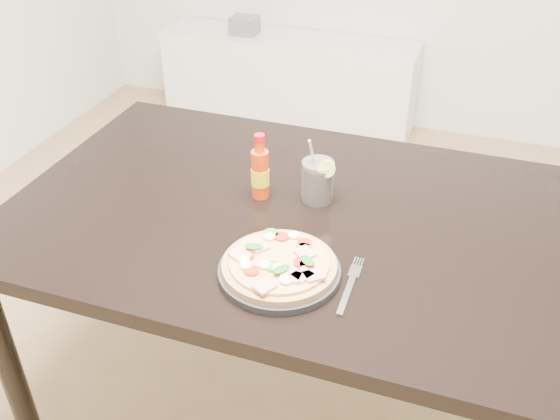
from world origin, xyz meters
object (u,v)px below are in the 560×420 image
(fork, at_px, (351,283))
(media_console, at_px, (289,81))
(pizza, at_px, (279,264))
(cola_cup, at_px, (318,182))
(hot_sauce_bottle, at_px, (260,173))
(dining_table, at_px, (296,239))
(plate, at_px, (279,271))

(fork, xyz_separation_m, media_console, (-0.86, 2.17, -0.50))
(pizza, relative_size, cola_cup, 1.40)
(cola_cup, relative_size, fork, 0.92)
(hot_sauce_bottle, bearing_deg, pizza, -62.11)
(fork, height_order, media_console, fork)
(dining_table, relative_size, plate, 5.40)
(cola_cup, height_order, fork, cola_cup)
(hot_sauce_bottle, bearing_deg, plate, -62.01)
(plate, distance_m, cola_cup, 0.31)
(dining_table, height_order, pizza, pizza)
(plate, relative_size, pizza, 1.07)
(fork, bearing_deg, plate, -174.30)
(hot_sauce_bottle, bearing_deg, fork, -40.97)
(pizza, height_order, cola_cup, cola_cup)
(plate, bearing_deg, fork, 6.56)
(dining_table, height_order, media_console, dining_table)
(dining_table, bearing_deg, media_console, 108.87)
(hot_sauce_bottle, relative_size, cola_cup, 1.00)
(dining_table, bearing_deg, cola_cup, 66.08)
(media_console, bearing_deg, cola_cup, -69.61)
(cola_cup, bearing_deg, plate, -88.55)
(media_console, bearing_deg, plate, -72.11)
(dining_table, relative_size, pizza, 5.79)
(plate, bearing_deg, dining_table, 99.43)
(hot_sauce_bottle, relative_size, media_console, 0.12)
(plate, height_order, cola_cup, cola_cup)
(cola_cup, xyz_separation_m, fork, (0.16, -0.29, -0.05))
(fork, bearing_deg, hot_sauce_bottle, 138.18)
(plate, bearing_deg, pizza, -138.36)
(plate, height_order, pizza, pizza)
(cola_cup, bearing_deg, hot_sauce_bottle, -166.06)
(dining_table, xyz_separation_m, media_console, (-0.67, 1.95, -0.42))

